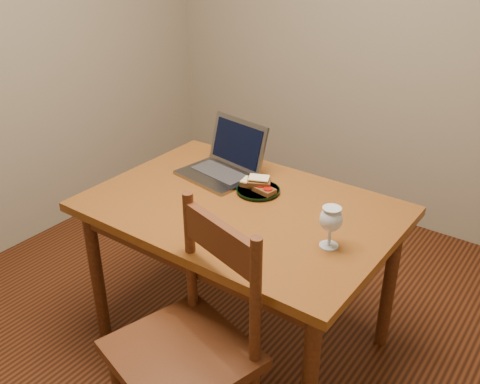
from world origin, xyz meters
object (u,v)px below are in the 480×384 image
Objects in this scene: table at (241,222)px; milk_glass at (330,227)px; laptop at (226,160)px; plate at (258,191)px; chair at (187,338)px.

milk_glass reaches higher than table.
plate is at bearing -9.58° from laptop.
table is 3.39× the size of laptop.
table is 0.37m from laptop.
laptop is at bearing 138.66° from table.
chair is at bearing -52.18° from laptop.
chair is 0.79m from plate.
plate is 0.51m from milk_glass.
chair reaches higher than milk_glass.
chair is 2.86× the size of plate.
milk_glass is (0.26, 0.52, 0.29)m from chair.
chair reaches higher than table.
milk_glass reaches higher than plate.
table is 0.17m from plate.
plate reaches higher than table.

